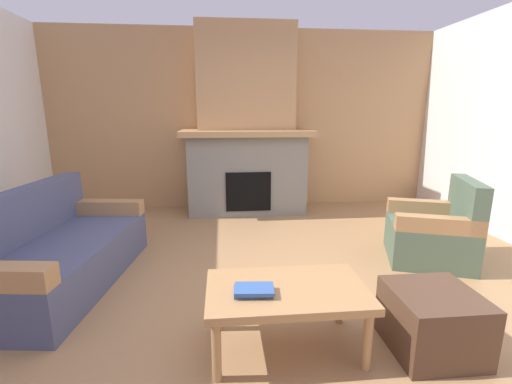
% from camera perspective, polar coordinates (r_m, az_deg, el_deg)
% --- Properties ---
extents(ground, '(9.00, 9.00, 0.00)m').
position_cam_1_polar(ground, '(3.01, 2.18, -16.82)').
color(ground, '#9E754C').
extents(wall_back_wood_panel, '(6.00, 0.12, 2.70)m').
position_cam_1_polar(wall_back_wood_panel, '(5.60, -1.89, 11.55)').
color(wall_back_wood_panel, tan).
rests_on(wall_back_wood_panel, ground).
extents(fireplace, '(1.90, 0.82, 2.70)m').
position_cam_1_polar(fireplace, '(5.23, -1.60, 9.40)').
color(fireplace, gray).
rests_on(fireplace, ground).
extents(couch, '(1.05, 1.89, 0.85)m').
position_cam_1_polar(couch, '(3.57, -29.62, -8.65)').
color(couch, '#474C6B').
rests_on(couch, ground).
extents(armchair, '(0.97, 0.97, 0.85)m').
position_cam_1_polar(armchair, '(4.01, 27.02, -5.91)').
color(armchair, '#4C604C').
rests_on(armchair, ground).
extents(coffee_table, '(1.00, 0.60, 0.43)m').
position_cam_1_polar(coffee_table, '(2.30, 5.01, -16.37)').
color(coffee_table, '#A87A4C').
rests_on(coffee_table, ground).
extents(ottoman, '(0.52, 0.52, 0.40)m').
position_cam_1_polar(ottoman, '(2.62, 26.78, -18.25)').
color(ottoman, '#4C3323').
rests_on(ottoman, ground).
extents(book_stack_near_edge, '(0.25, 0.18, 0.04)m').
position_cam_1_polar(book_stack_near_edge, '(2.18, -0.39, -15.69)').
color(book_stack_near_edge, '#335699').
rests_on(book_stack_near_edge, coffee_table).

